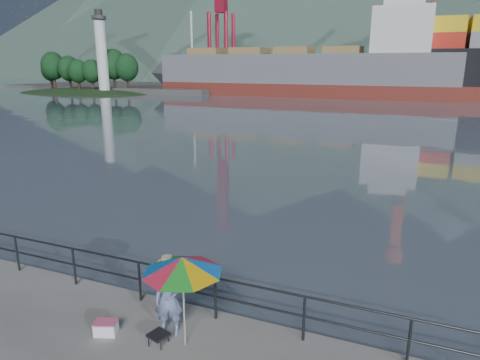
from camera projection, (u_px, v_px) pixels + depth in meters
name	position (u px, v px, depth m)	size (l,w,h in m)	color
harbor_water	(397.00, 82.00, 124.93)	(500.00, 280.00, 0.00)	#505D6A
far_dock	(438.00, 90.00, 88.28)	(200.00, 40.00, 0.40)	#514F4C
guardrail	(106.00, 273.00, 10.53)	(22.00, 0.06, 1.03)	#2D3033
lighthouse_islet	(84.00, 90.00, 84.62)	(48.00, 26.40, 19.20)	#263F1E
fisherman	(169.00, 299.00, 8.84)	(0.59, 0.39, 1.62)	#1E4094
beach_umbrella	(182.00, 265.00, 8.20)	(1.62, 1.62, 1.95)	white
folding_stool	(159.00, 339.00, 8.66)	(0.45, 0.45, 0.24)	black
cooler_bag	(106.00, 328.00, 8.99)	(0.45, 0.30, 0.26)	white
fishing_rod	(189.00, 302.00, 10.20)	(0.02, 0.02, 1.90)	black
bulk_carrier	(311.00, 71.00, 75.29)	(51.68, 8.94, 14.50)	maroon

